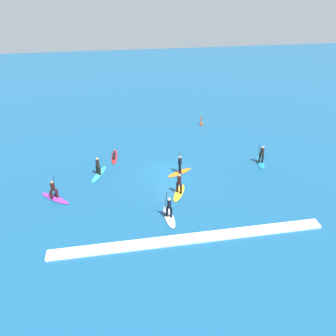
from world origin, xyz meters
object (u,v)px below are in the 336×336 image
surfer_on_red_board (114,156)px  surfer_on_blue_board (261,158)px  surfer_on_orange_board (180,168)px  marker_buoy (201,123)px  surfer_on_purple_board (54,194)px  surfer_on_yellow_board (179,188)px  surfer_on_white_board (169,213)px  surfer_on_teal_board (98,170)px

surfer_on_red_board → surfer_on_blue_board: size_ratio=1.22×
surfer_on_orange_board → marker_buoy: bearing=-142.1°
surfer_on_orange_board → surfer_on_blue_board: 8.08m
surfer_on_red_board → surfer_on_purple_board: bearing=146.2°
surfer_on_red_board → surfer_on_yellow_board: 8.93m
surfer_on_orange_board → surfer_on_white_board: (-2.07, -6.21, -0.10)m
surfer_on_white_board → surfer_on_teal_board: bearing=33.1°
surfer_on_yellow_board → surfer_on_white_board: size_ratio=0.99×
surfer_on_teal_board → surfer_on_white_board: (5.22, -7.13, -0.04)m
surfer_on_purple_board → surfer_on_white_board: (8.68, -3.92, -0.03)m
surfer_on_red_board → surfer_on_blue_board: 14.33m
surfer_on_orange_board → surfer_on_white_board: surfer_on_orange_board is taller
surfer_on_blue_board → surfer_on_white_board: 12.18m
marker_buoy → surfer_on_teal_board: bearing=-141.3°
surfer_on_purple_board → surfer_on_yellow_board: (10.04, -0.94, 0.05)m
surfer_on_yellow_board → marker_buoy: size_ratio=2.20×
surfer_on_red_board → marker_buoy: marker_buoy is taller
surfer_on_teal_board → surfer_on_white_board: surfer_on_white_board is taller
surfer_on_white_board → surfer_on_orange_board: bearing=-21.6°
surfer_on_teal_board → surfer_on_orange_board: 7.35m
surfer_on_orange_board → marker_buoy: surfer_on_orange_board is taller
surfer_on_orange_board → surfer_on_yellow_board: bearing=49.8°
surfer_on_orange_board → marker_buoy: (4.84, 10.66, -0.29)m
surfer_on_red_board → surfer_on_teal_board: surfer_on_teal_board is taller
surfer_on_red_board → marker_buoy: bearing=-54.4°
surfer_on_blue_board → surfer_on_white_board: size_ratio=0.96×
surfer_on_blue_board → marker_buoy: bearing=-149.2°
surfer_on_teal_board → surfer_on_blue_board: bearing=-69.2°
surfer_on_blue_board → surfer_on_orange_board: bearing=-73.0°
surfer_on_yellow_board → marker_buoy: surfer_on_yellow_board is taller
surfer_on_red_board → surfer_on_orange_board: (5.80, -4.11, 0.39)m
surfer_on_teal_board → surfer_on_purple_board: size_ratio=1.10×
surfer_on_teal_board → surfer_on_white_board: bearing=-121.6°
surfer_on_yellow_board → surfer_on_purple_board: bearing=-69.5°
surfer_on_orange_board → surfer_on_purple_board: 10.99m
surfer_on_red_board → surfer_on_white_board: size_ratio=1.17×
surfer_on_orange_board → surfer_on_yellow_board: (-0.72, -3.22, -0.02)m
surfer_on_blue_board → marker_buoy: (-3.22, 10.13, -0.35)m
surfer_on_red_board → surfer_on_purple_board: size_ratio=1.17×
surfer_on_orange_board → surfer_on_blue_board: size_ratio=1.02×
surfer_on_red_board → surfer_on_purple_board: (-4.95, -6.40, 0.31)m
surfer_on_teal_board → surfer_on_white_board: size_ratio=1.10×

